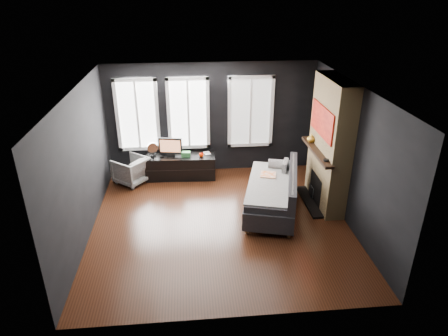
{
  "coord_description": "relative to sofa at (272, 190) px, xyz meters",
  "views": [
    {
      "loc": [
        -0.56,
        -6.73,
        4.36
      ],
      "look_at": [
        0.1,
        0.3,
        1.05
      ],
      "focal_mm": 32.0,
      "sensor_mm": 36.0,
      "label": 1
    }
  ],
  "objects": [
    {
      "name": "desk_fan",
      "position": [
        -2.53,
        1.74,
        0.29
      ],
      "size": [
        0.31,
        0.31,
        0.36
      ],
      "primitive_type": null,
      "rotation": [
        0.0,
        0.0,
        0.23
      ],
      "color": "gray",
      "rests_on": "media_console"
    },
    {
      "name": "mantel_clock",
      "position": [
        0.95,
        -0.34,
        0.79
      ],
      "size": [
        0.13,
        0.13,
        0.04
      ],
      "primitive_type": "cylinder",
      "rotation": [
        0.0,
        0.0,
        0.21
      ],
      "color": "black",
      "rests_on": "fireplace"
    },
    {
      "name": "mug",
      "position": [
        -1.38,
        1.6,
        0.17
      ],
      "size": [
        0.12,
        0.1,
        0.11
      ],
      "primitive_type": "imported",
      "rotation": [
        0.0,
        0.0,
        0.12
      ],
      "color": "red",
      "rests_on": "media_console"
    },
    {
      "name": "wall_back",
      "position": [
        -1.1,
        2.11,
        0.89
      ],
      "size": [
        5.0,
        0.02,
        2.7
      ],
      "primitive_type": "cube",
      "color": "black",
      "rests_on": "ground"
    },
    {
      "name": "wall_right",
      "position": [
        1.4,
        -0.39,
        0.89
      ],
      "size": [
        0.02,
        5.0,
        2.7
      ],
      "primitive_type": "cube",
      "color": "black",
      "rests_on": "ground"
    },
    {
      "name": "book",
      "position": [
        -1.31,
        1.78,
        0.21
      ],
      "size": [
        0.14,
        0.06,
        0.2
      ],
      "primitive_type": "imported",
      "rotation": [
        0.0,
        0.0,
        0.3
      ],
      "color": "#BAA692",
      "rests_on": "media_console"
    },
    {
      "name": "sofa",
      "position": [
        0.0,
        0.0,
        0.0
      ],
      "size": [
        1.58,
        2.34,
        0.92
      ],
      "primitive_type": null,
      "rotation": [
        0.0,
        0.0,
        -0.26
      ],
      "color": "black",
      "rests_on": "floor"
    },
    {
      "name": "monitor",
      "position": [
        -2.11,
        1.75,
        0.36
      ],
      "size": [
        0.58,
        0.22,
        0.5
      ],
      "primitive_type": null,
      "rotation": [
        0.0,
        0.0,
        -0.18
      ],
      "color": "black",
      "rests_on": "media_console"
    },
    {
      "name": "storage_box",
      "position": [
        -1.75,
        1.67,
        0.17
      ],
      "size": [
        0.22,
        0.15,
        0.12
      ],
      "primitive_type": "cube",
      "rotation": [
        0.0,
        0.0,
        -0.05
      ],
      "color": "#32763A",
      "rests_on": "media_console"
    },
    {
      "name": "stripe_pillow",
      "position": [
        0.39,
        0.55,
        0.2
      ],
      "size": [
        0.23,
        0.4,
        0.39
      ],
      "primitive_type": "cube",
      "rotation": [
        0.0,
        0.0,
        -0.37
      ],
      "color": "gray",
      "rests_on": "sofa"
    },
    {
      "name": "floor",
      "position": [
        -1.1,
        -0.39,
        -0.46
      ],
      "size": [
        5.0,
        5.0,
        0.0
      ],
      "primitive_type": "plane",
      "color": "black",
      "rests_on": "ground"
    },
    {
      "name": "armchair",
      "position": [
        -3.05,
        1.55,
        -0.11
      ],
      "size": [
        0.92,
        0.92,
        0.7
      ],
      "primitive_type": "imported",
      "rotation": [
        0.0,
        0.0,
        -2.25
      ],
      "color": "silver",
      "rests_on": "floor"
    },
    {
      "name": "ceiling",
      "position": [
        -1.1,
        -0.39,
        2.24
      ],
      "size": [
        5.0,
        5.0,
        0.0
      ],
      "primitive_type": "plane",
      "color": "white",
      "rests_on": "ground"
    },
    {
      "name": "wall_left",
      "position": [
        -3.6,
        -0.39,
        0.89
      ],
      "size": [
        0.02,
        5.0,
        2.7
      ],
      "primitive_type": "cube",
      "color": "black",
      "rests_on": "ground"
    },
    {
      "name": "mantel_vase",
      "position": [
        0.95,
        0.66,
        0.86
      ],
      "size": [
        0.2,
        0.21,
        0.18
      ],
      "primitive_type": "imported",
      "rotation": [
        0.0,
        0.0,
        0.09
      ],
      "color": "yellow",
      "rests_on": "fireplace"
    },
    {
      "name": "fireplace",
      "position": [
        1.2,
        0.21,
        0.89
      ],
      "size": [
        0.7,
        1.62,
        2.7
      ],
      "primitive_type": null,
      "color": "#93724C",
      "rests_on": "floor"
    },
    {
      "name": "media_console",
      "position": [
        -1.89,
        1.71,
        -0.17
      ],
      "size": [
        1.68,
        0.58,
        0.57
      ],
      "primitive_type": null,
      "rotation": [
        0.0,
        0.0,
        -0.04
      ],
      "color": "black",
      "rests_on": "floor"
    },
    {
      "name": "windows",
      "position": [
        -1.55,
        2.07,
        1.92
      ],
      "size": [
        4.0,
        0.16,
        1.76
      ],
      "primitive_type": null,
      "color": "white",
      "rests_on": "wall_back"
    }
  ]
}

